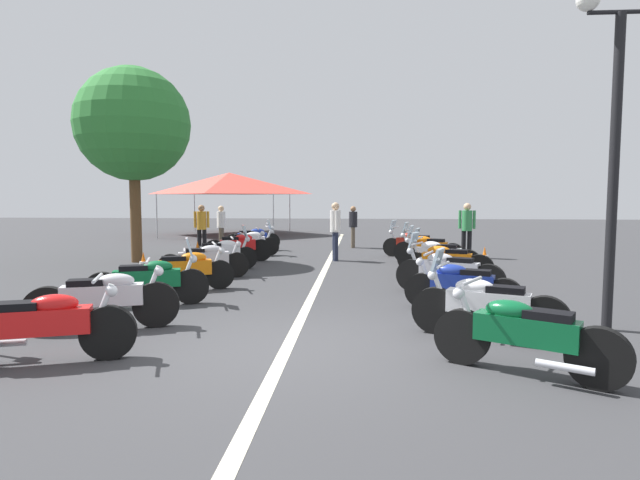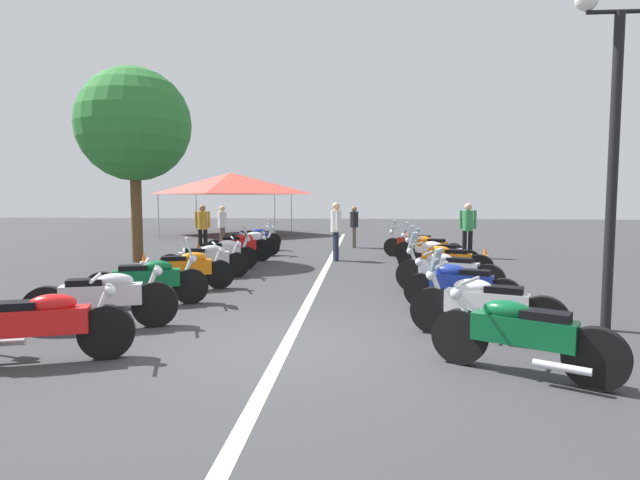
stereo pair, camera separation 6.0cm
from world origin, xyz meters
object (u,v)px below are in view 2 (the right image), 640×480
Objects in this scene: traffic_cone_2 at (144,265)px; bystander_0 at (336,226)px; motorcycle_left_row_4 at (205,260)px; motorcycle_right_row_6 at (428,248)px; motorcycle_left_row_1 at (103,298)px; motorcycle_right_row_1 at (484,305)px; motorcycle_right_row_5 at (437,255)px; motorcycle_left_row_5 at (222,253)px; roadside_tree_0 at (134,125)px; motorcycle_left_row_8 at (254,238)px; motorcycle_right_row_3 at (447,271)px; motorcycle_left_row_2 at (149,280)px; bystander_3 at (354,224)px; bystander_4 at (203,225)px; motorcycle_left_row_0 at (38,325)px; motorcycle_left_row_7 at (250,242)px; traffic_cone_0 at (485,258)px; motorcycle_left_row_3 at (186,269)px; street_lamp_twin_globe at (616,99)px; bystander_2 at (468,226)px; traffic_cone_1 at (198,251)px; motorcycle_right_row_0 at (521,334)px; motorcycle_left_row_6 at (239,246)px; event_tent at (231,183)px; bystander_1 at (222,224)px; motorcycle_right_row_2 at (460,285)px; motorcycle_right_row_7 at (414,243)px.

bystander_0 is (3.54, -4.50, 0.76)m from traffic_cone_2.
motorcycle_right_row_6 reaches higher than motorcycle_left_row_4.
motorcycle_right_row_1 is (-0.06, -5.41, 0.01)m from motorcycle_left_row_1.
motorcycle_left_row_4 is at bearing 32.61° from motorcycle_right_row_5.
roadside_tree_0 reaches higher than motorcycle_left_row_5.
motorcycle_left_row_8 is 0.94× the size of motorcycle_right_row_3.
traffic_cone_2 is at bearing 95.29° from motorcycle_left_row_2.
bystander_4 is (-2.43, 5.17, 0.05)m from bystander_3.
motorcycle_right_row_1 is at bearing -4.23° from motorcycle_left_row_0.
motorcycle_left_row_7 is (11.04, -0.05, -0.00)m from motorcycle_left_row_0.
motorcycle_left_row_8 is 8.31m from traffic_cone_0.
motorcycle_right_row_6 is 1.74m from traffic_cone_0.
motorcycle_right_row_6 is 9.34m from roadside_tree_0.
motorcycle_left_row_8 is 9.70m from motorcycle_right_row_3.
motorcycle_right_row_5 is 1.04× the size of motorcycle_right_row_6.
traffic_cone_0 is (3.81, -6.96, -0.16)m from motorcycle_left_row_3.
motorcycle_left_row_0 is 1.17× the size of bystander_0.
traffic_cone_0 is (6.43, 0.23, -3.02)m from street_lamp_twin_globe.
motorcycle_left_row_7 is 1.13× the size of bystander_2.
motorcycle_right_row_1 is 3.23× the size of traffic_cone_1.
traffic_cone_2 is (6.40, 7.03, -0.16)m from motorcycle_right_row_0.
motorcycle_left_row_2 is 1.01× the size of motorcycle_right_row_3.
motorcycle_left_row_6 is (3.21, -0.05, 0.02)m from motorcycle_left_row_4.
motorcycle_left_row_1 is 1.05× the size of motorcycle_left_row_7.
bystander_4 is at bearing -26.64° from roadside_tree_0.
event_tent is (20.49, 8.52, 2.19)m from motorcycle_right_row_0.
motorcycle_left_row_2 is 3.35× the size of traffic_cone_0.
motorcycle_left_row_0 is at bearing -83.01° from bystander_1.
motorcycle_left_row_7 is 0.99× the size of motorcycle_right_row_1.
event_tent reaches higher than traffic_cone_1.
street_lamp_twin_globe reaches higher than motorcycle_left_row_6.
traffic_cone_1 is 3.22m from traffic_cone_2.
motorcycle_left_row_5 reaches higher than motorcycle_left_row_4.
bystander_0 is 1.11× the size of bystander_3.
motorcycle_left_row_5 is 0.96× the size of motorcycle_left_row_7.
motorcycle_left_row_6 is 1.01× the size of motorcycle_right_row_1.
motorcycle_left_row_0 is 6.65m from traffic_cone_2.
bystander_3 is (9.37, 2.00, 0.46)m from motorcycle_right_row_3.
traffic_cone_0 is at bearing -139.92° from event_tent.
bystander_2 is (11.06, -1.63, 0.57)m from motorcycle_right_row_0.
motorcycle_left_row_0 is 12.65m from motorcycle_left_row_8.
motorcycle_left_row_3 is at bearing 73.46° from bystander_3.
traffic_cone_2 is (1.73, 6.99, -0.18)m from motorcycle_right_row_3.
bystander_0 is at bearing -85.40° from traffic_cone_1.
motorcycle_left_row_4 is 5.67m from motorcycle_right_row_3.
motorcycle_right_row_3 is 3.31× the size of traffic_cone_1.
motorcycle_left_row_3 reaches higher than motorcycle_right_row_2.
motorcycle_right_row_7 reaches higher than motorcycle_left_row_6.
motorcycle_left_row_1 is 10.94m from motorcycle_right_row_7.
motorcycle_left_row_0 is 11.09m from motorcycle_right_row_6.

